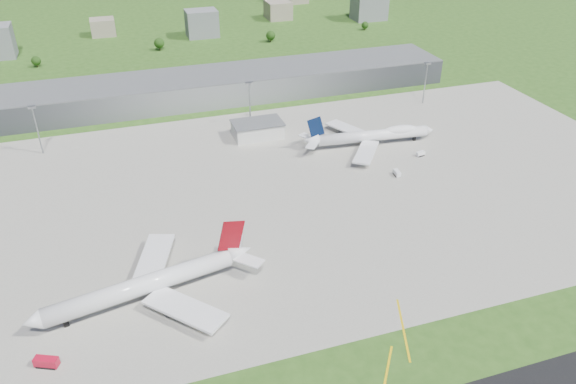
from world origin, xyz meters
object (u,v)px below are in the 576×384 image
object	(u,v)px
tug_yellow	(188,270)
van_white_far	(420,154)
van_white_near	(397,173)
fire_truck	(46,362)
airliner_red_twin	(150,284)
airliner_blue_quad	(373,136)

from	to	relation	value
tug_yellow	van_white_far	xyz separation A→B (m)	(127.52, 55.94, 0.29)
van_white_near	fire_truck	bearing A→B (deg)	120.25
tug_yellow	van_white_far	distance (m)	139.25
tug_yellow	van_white_near	world-z (taller)	van_white_near
airliner_red_twin	airliner_blue_quad	size ratio (longest dim) A/B	1.09
fire_truck	van_white_far	bearing A→B (deg)	51.42
airliner_blue_quad	van_white_far	size ratio (longest dim) A/B	14.75
airliner_red_twin	van_white_far	world-z (taller)	airliner_red_twin
fire_truck	van_white_far	world-z (taller)	fire_truck
tug_yellow	van_white_far	size ratio (longest dim) A/B	0.77
airliner_blue_quad	tug_yellow	bearing A→B (deg)	-139.67
airliner_red_twin	tug_yellow	bearing A→B (deg)	-156.66
fire_truck	van_white_far	xyz separation A→B (m)	(174.62, 87.17, -0.38)
tug_yellow	airliner_red_twin	bearing A→B (deg)	-152.00
van_white_near	van_white_far	bearing A→B (deg)	-49.90
airliner_red_twin	van_white_far	xyz separation A→B (m)	(141.59, 65.72, -4.53)
fire_truck	van_white_near	distance (m)	169.68
tug_yellow	airliner_blue_quad	bearing A→B (deg)	27.75
airliner_blue_quad	van_white_near	bearing A→B (deg)	-90.22
van_white_far	tug_yellow	bearing A→B (deg)	-165.82
tug_yellow	van_white_near	xyz separation A→B (m)	(106.39, 41.09, 0.37)
fire_truck	van_white_far	size ratio (longest dim) A/B	1.55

